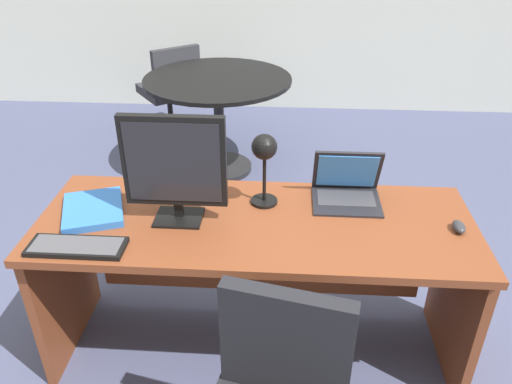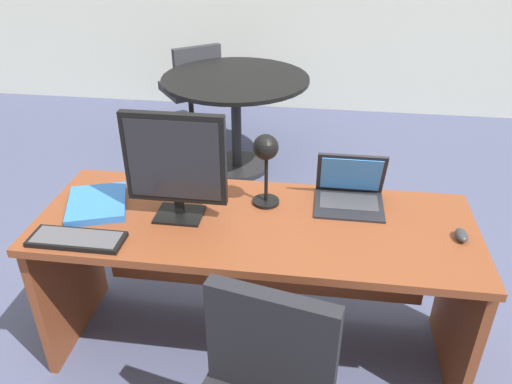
{
  "view_description": "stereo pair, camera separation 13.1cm",
  "coord_description": "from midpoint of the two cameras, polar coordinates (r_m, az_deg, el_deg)",
  "views": [
    {
      "loc": [
        0.12,
        -1.8,
        1.94
      ],
      "look_at": [
        0.0,
        0.03,
        0.87
      ],
      "focal_mm": 35.38,
      "sensor_mm": 36.0,
      "label": 1
    },
    {
      "loc": [
        0.25,
        -1.78,
        1.94
      ],
      "look_at": [
        0.0,
        0.03,
        0.87
      ],
      "focal_mm": 35.38,
      "sensor_mm": 36.0,
      "label": 2
    }
  ],
  "objects": [
    {
      "name": "meeting_chair_near",
      "position": [
        4.81,
        -10.31,
        10.37
      ],
      "size": [
        0.65,
        0.65,
        0.85
      ],
      "color": "black",
      "rests_on": "ground"
    },
    {
      "name": "laptop",
      "position": [
        2.31,
        8.62,
        0.9
      ],
      "size": [
        0.3,
        0.26,
        0.24
      ],
      "color": "black",
      "rests_on": "desk"
    },
    {
      "name": "ground",
      "position": [
        3.82,
        0.48,
        -0.27
      ],
      "size": [
        12.0,
        12.0,
        0.0
      ],
      "primitive_type": "plane",
      "color": "#474C6B"
    },
    {
      "name": "keyboard",
      "position": [
        2.13,
        -21.29,
        -5.82
      ],
      "size": [
        0.38,
        0.14,
        0.02
      ],
      "color": "black",
      "rests_on": "desk"
    },
    {
      "name": "mouse",
      "position": [
        2.22,
        20.4,
        -3.74
      ],
      "size": [
        0.05,
        0.09,
        0.04
      ],
      "color": "#2D2D33",
      "rests_on": "desk"
    },
    {
      "name": "monitor",
      "position": [
        2.07,
        -11.03,
        2.97
      ],
      "size": [
        0.43,
        0.16,
        0.47
      ],
      "color": "black",
      "rests_on": "desk"
    },
    {
      "name": "desk",
      "position": [
        2.32,
        -1.6,
        -6.96
      ],
      "size": [
        1.87,
        0.69,
        0.75
      ],
      "color": "brown",
      "rests_on": "ground"
    },
    {
      "name": "meeting_table",
      "position": [
        3.96,
        -5.23,
        10.11
      ],
      "size": [
        1.12,
        1.12,
        0.78
      ],
      "color": "black",
      "rests_on": "ground"
    },
    {
      "name": "desk_lamp",
      "position": [
        2.14,
        -0.81,
        4.09
      ],
      "size": [
        0.12,
        0.14,
        0.35
      ],
      "color": "black",
      "rests_on": "desk"
    },
    {
      "name": "book",
      "position": [
        2.33,
        -19.49,
        -1.92
      ],
      "size": [
        0.34,
        0.37,
        0.03
      ],
      "color": "blue",
      "rests_on": "desk"
    }
  ]
}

